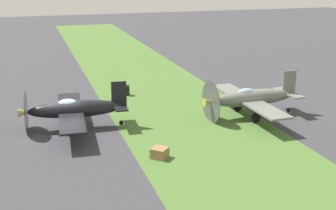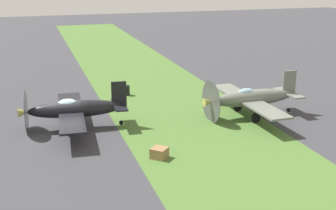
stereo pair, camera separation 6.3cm
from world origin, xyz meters
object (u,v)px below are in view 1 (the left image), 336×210
object	(u,v)px
airplane_lead	(74,109)
airplane_wingman	(251,98)
supply_crate	(160,153)
fuel_drum	(126,90)

from	to	relation	value
airplane_lead	airplane_wingman	size ratio (longest dim) A/B	0.98
supply_crate	airplane_lead	bearing A→B (deg)	32.10
airplane_wingman	fuel_drum	size ratio (longest dim) A/B	10.90
supply_crate	airplane_wingman	bearing A→B (deg)	-57.81
airplane_wingman	supply_crate	distance (m)	10.65
airplane_lead	fuel_drum	bearing A→B (deg)	-31.72
airplane_lead	fuel_drum	world-z (taller)	airplane_lead
airplane_lead	fuel_drum	distance (m)	9.34
fuel_drum	supply_crate	xyz separation A→B (m)	(-14.42, 1.09, -0.13)
airplane_wingman	supply_crate	size ratio (longest dim) A/B	10.90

